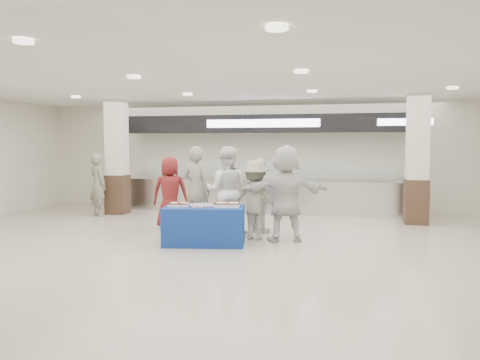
% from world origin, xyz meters
% --- Properties ---
extents(ground, '(14.00, 14.00, 0.00)m').
position_xyz_m(ground, '(0.00, 0.00, 0.00)').
color(ground, '#BFB7A3').
rests_on(ground, ground).
extents(serving_line, '(8.70, 0.85, 2.80)m').
position_xyz_m(serving_line, '(0.00, 5.40, 1.16)').
color(serving_line, silver).
rests_on(serving_line, ground).
extents(column_left, '(0.55, 0.55, 3.20)m').
position_xyz_m(column_left, '(-4.00, 4.20, 1.53)').
color(column_left, '#352318').
rests_on(column_left, ground).
extents(column_right, '(0.55, 0.55, 3.20)m').
position_xyz_m(column_right, '(4.00, 4.20, 1.53)').
color(column_right, '#352318').
rests_on(column_right, ground).
extents(display_table, '(1.65, 1.01, 0.75)m').
position_xyz_m(display_table, '(-0.42, 0.75, 0.38)').
color(display_table, navy).
rests_on(display_table, ground).
extents(sheet_cake_left, '(0.43, 0.36, 0.09)m').
position_xyz_m(sheet_cake_left, '(-0.92, 0.72, 0.79)').
color(sheet_cake_left, white).
rests_on(sheet_cake_left, display_table).
extents(sheet_cake_right, '(0.52, 0.42, 0.10)m').
position_xyz_m(sheet_cake_right, '(0.02, 0.84, 0.80)').
color(sheet_cake_right, white).
rests_on(sheet_cake_right, display_table).
extents(cupcake_tray, '(0.45, 0.41, 0.06)m').
position_xyz_m(cupcake_tray, '(-0.46, 0.70, 0.78)').
color(cupcake_tray, '#AFAFB4').
rests_on(cupcake_tray, display_table).
extents(civilian_maroon, '(0.92, 0.70, 1.69)m').
position_xyz_m(civilian_maroon, '(-1.68, 2.24, 0.84)').
color(civilian_maroon, maroon).
rests_on(civilian_maroon, ground).
extents(soldier_a, '(0.82, 0.68, 1.92)m').
position_xyz_m(soldier_a, '(-0.95, 2.00, 0.96)').
color(soldier_a, slate).
rests_on(soldier_a, ground).
extents(chef_tall, '(1.00, 0.81, 1.91)m').
position_xyz_m(chef_tall, '(-0.24, 1.86, 0.96)').
color(chef_tall, white).
rests_on(chef_tall, ground).
extents(chef_short, '(1.05, 0.76, 1.66)m').
position_xyz_m(chef_short, '(0.44, 2.20, 0.83)').
color(chef_short, white).
rests_on(chef_short, ground).
extents(soldier_b, '(1.10, 0.69, 1.63)m').
position_xyz_m(soldier_b, '(0.45, 1.48, 0.82)').
color(soldier_b, slate).
rests_on(soldier_b, ground).
extents(civilian_white, '(1.90, 1.13, 1.96)m').
position_xyz_m(civilian_white, '(1.09, 1.44, 0.98)').
color(civilian_white, silver).
rests_on(civilian_white, ground).
extents(soldier_bg, '(0.75, 0.70, 1.72)m').
position_xyz_m(soldier_bg, '(-4.32, 3.69, 0.86)').
color(soldier_bg, slate).
rests_on(soldier_bg, ground).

